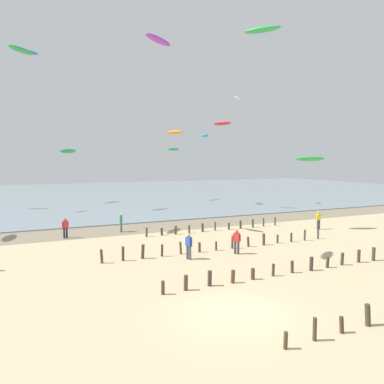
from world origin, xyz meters
TOP-DOWN VIEW (x-y plane):
  - ground_plane at (0.00, 0.00)m, footprint 160.00×160.00m
  - wet_sand_strip at (0.00, 20.25)m, footprint 120.00×5.23m
  - sea at (0.00, 57.86)m, footprint 160.00×70.00m
  - groyne_near at (6.84, 3.29)m, footprint 18.48×0.35m
  - groyne_mid at (4.40, 9.75)m, footprint 17.65×0.32m
  - groyne_far at (7.43, 16.25)m, footprint 13.39×0.32m
  - person_nearest_camera at (5.18, 8.26)m, footprint 0.41×0.45m
  - person_mid_beach at (16.83, 12.88)m, footprint 0.57×0.26m
  - person_by_waterline at (-0.24, 19.22)m, footprint 0.26×0.57m
  - person_left_flank at (1.64, 8.39)m, footprint 0.36×0.52m
  - person_far_down_beach at (-5.04, 18.51)m, footprint 0.55×0.32m
  - kite_aloft_0 at (-0.06, 9.19)m, footprint 2.45×2.10m
  - kite_aloft_1 at (-7.37, 36.72)m, footprint 3.02×2.05m
  - kite_aloft_2 at (-2.18, 44.24)m, footprint 3.14×3.00m
  - kite_aloft_3 at (15.92, 13.24)m, footprint 2.94×1.78m
  - kite_aloft_4 at (19.88, 32.51)m, footprint 2.15×1.91m
  - kite_aloft_5 at (15.47, 34.08)m, footprint 2.17×3.01m
  - kite_aloft_6 at (4.22, 17.24)m, footprint 1.27×2.16m
  - kite_aloft_8 at (-7.85, 21.89)m, footprint 2.50×2.59m
  - kite_aloft_10 at (13.32, 40.97)m, footprint 2.89×2.39m
  - kite_aloft_11 at (15.43, 28.95)m, footprint 2.01×2.76m
  - kite_aloft_13 at (11.27, 14.40)m, footprint 2.93×3.14m

SIDE VIEW (x-z plane):
  - ground_plane at x=0.00m, z-range 0.00..0.00m
  - wet_sand_strip at x=0.00m, z-range 0.00..0.01m
  - sea at x=0.00m, z-range 0.00..0.10m
  - groyne_near at x=6.84m, z-range -0.07..0.80m
  - groyne_far at x=7.43m, z-range -0.03..0.78m
  - groyne_mid at x=4.40m, z-range -0.06..0.89m
  - person_nearest_camera at x=5.18m, z-range 0.06..1.77m
  - person_mid_beach at x=16.83m, z-range 0.06..1.77m
  - person_by_waterline at x=-0.24m, z-range 0.06..1.77m
  - person_left_flank at x=1.64m, z-range 0.06..1.77m
  - person_far_down_beach at x=-5.04m, z-range 0.06..1.77m
  - kite_aloft_3 at x=15.92m, z-range 6.28..6.87m
  - kite_aloft_2 at x=-2.18m, z-range 7.37..8.29m
  - kite_aloft_10 at x=13.32m, z-range 7.96..8.48m
  - kite_aloft_6 at x=4.22m, z-range 8.71..9.07m
  - kite_aloft_5 at x=15.47m, z-range 9.69..10.26m
  - kite_aloft_11 at x=15.43m, z-range 10.89..11.56m
  - kite_aloft_0 at x=-0.06m, z-range 13.51..14.12m
  - kite_aloft_4 at x=19.88m, z-range 15.09..15.51m
  - kite_aloft_8 at x=-7.85m, z-range 15.42..15.96m
  - kite_aloft_13 at x=11.27m, z-range 17.40..18.05m
  - kite_aloft_1 at x=-7.37m, z-range 19.34..19.84m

